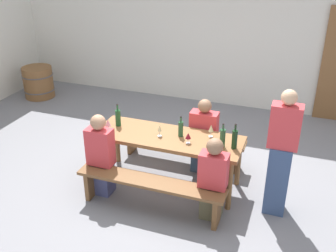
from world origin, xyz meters
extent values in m
plane|color=slate|center=(0.00, 0.00, 0.00)|extent=(24.00, 24.00, 0.00)
cube|color=silver|center=(0.00, 3.23, 1.60)|extent=(14.00, 0.20, 3.20)
cube|color=brown|center=(0.00, 0.00, 0.72)|extent=(2.02, 0.71, 0.05)
cylinder|color=brown|center=(-0.93, -0.29, 0.35)|extent=(0.07, 0.07, 0.70)
cylinder|color=brown|center=(0.93, -0.29, 0.35)|extent=(0.07, 0.07, 0.70)
cylinder|color=brown|center=(-0.93, 0.29, 0.35)|extent=(0.07, 0.07, 0.70)
cylinder|color=brown|center=(0.93, 0.29, 0.35)|extent=(0.07, 0.07, 0.70)
cube|color=brown|center=(0.00, -0.65, 0.43)|extent=(1.92, 0.30, 0.04)
cube|color=brown|center=(-0.86, -0.65, 0.21)|extent=(0.06, 0.24, 0.41)
cube|color=brown|center=(0.86, -0.65, 0.21)|extent=(0.06, 0.24, 0.41)
cube|color=brown|center=(0.00, 0.65, 0.43)|extent=(1.92, 0.30, 0.04)
cube|color=brown|center=(-0.86, 0.65, 0.21)|extent=(0.06, 0.24, 0.41)
cube|color=brown|center=(0.86, 0.65, 0.21)|extent=(0.06, 0.24, 0.41)
cylinder|color=#194723|center=(-0.77, 0.07, 0.87)|extent=(0.08, 0.08, 0.23)
cylinder|color=#194723|center=(-0.77, 0.07, 1.03)|extent=(0.03, 0.03, 0.08)
cylinder|color=black|center=(-0.77, 0.07, 1.07)|extent=(0.03, 0.03, 0.01)
cylinder|color=#234C2D|center=(0.16, 0.06, 0.85)|extent=(0.07, 0.07, 0.21)
cylinder|color=#234C2D|center=(0.16, 0.06, 0.99)|extent=(0.02, 0.02, 0.07)
cylinder|color=black|center=(0.16, 0.06, 1.03)|extent=(0.03, 0.03, 0.01)
cylinder|color=#234C2D|center=(0.75, -0.04, 0.87)|extent=(0.07, 0.07, 0.24)
cylinder|color=#234C2D|center=(0.75, -0.04, 1.03)|extent=(0.02, 0.02, 0.07)
cylinder|color=black|center=(0.75, -0.04, 1.07)|extent=(0.03, 0.03, 0.01)
cylinder|color=#143319|center=(0.90, -0.03, 0.87)|extent=(0.07, 0.07, 0.25)
cylinder|color=#143319|center=(0.90, -0.03, 1.04)|extent=(0.02, 0.02, 0.08)
cylinder|color=black|center=(0.90, -0.03, 1.08)|extent=(0.03, 0.03, 0.01)
cylinder|color=silver|center=(0.55, 0.18, 0.75)|extent=(0.06, 0.06, 0.01)
cylinder|color=silver|center=(0.55, 0.18, 0.79)|extent=(0.01, 0.01, 0.08)
cone|color=beige|center=(0.55, 0.18, 0.88)|extent=(0.07, 0.07, 0.10)
cylinder|color=silver|center=(-0.11, -0.04, 0.75)|extent=(0.06, 0.06, 0.01)
cylinder|color=silver|center=(-0.11, -0.04, 0.79)|extent=(0.01, 0.01, 0.07)
cone|color=beige|center=(-0.11, -0.04, 0.87)|extent=(0.06, 0.06, 0.09)
cylinder|color=silver|center=(-0.81, -0.16, 0.75)|extent=(0.06, 0.06, 0.01)
cylinder|color=silver|center=(-0.81, -0.16, 0.80)|extent=(0.01, 0.01, 0.08)
cone|color=#D18C93|center=(-0.81, -0.16, 0.89)|extent=(0.08, 0.08, 0.10)
cylinder|color=silver|center=(0.67, -0.18, 0.75)|extent=(0.06, 0.06, 0.01)
cylinder|color=silver|center=(0.67, -0.18, 0.79)|extent=(0.01, 0.01, 0.06)
cone|color=beige|center=(0.67, -0.18, 0.86)|extent=(0.07, 0.07, 0.09)
cylinder|color=silver|center=(0.31, -0.10, 0.75)|extent=(0.06, 0.06, 0.01)
cylinder|color=silver|center=(0.31, -0.10, 0.79)|extent=(0.01, 0.01, 0.06)
cone|color=maroon|center=(0.31, -0.10, 0.86)|extent=(0.07, 0.07, 0.08)
cube|color=#3E426C|center=(-0.76, -0.50, 0.23)|extent=(0.26, 0.24, 0.45)
cube|color=#C6383D|center=(-0.76, -0.50, 0.70)|extent=(0.34, 0.20, 0.51)
sphere|color=#A87A5B|center=(-0.76, -0.50, 1.06)|extent=(0.20, 0.20, 0.20)
cube|color=brown|center=(0.76, -0.50, 0.23)|extent=(0.26, 0.24, 0.45)
cube|color=#C6383D|center=(0.76, -0.50, 0.67)|extent=(0.34, 0.20, 0.44)
sphere|color=#846047|center=(0.76, -0.50, 0.99)|extent=(0.20, 0.20, 0.20)
cube|color=#32475D|center=(0.36, 0.50, 0.23)|extent=(0.30, 0.24, 0.45)
cube|color=#C6383D|center=(0.36, 0.50, 0.70)|extent=(0.39, 0.20, 0.49)
sphere|color=#846047|center=(0.36, 0.50, 1.04)|extent=(0.19, 0.19, 0.19)
cube|color=#344971|center=(1.49, -0.12, 0.47)|extent=(0.27, 0.24, 0.93)
cube|color=#C6383D|center=(1.49, -0.12, 1.20)|extent=(0.35, 0.20, 0.54)
sphere|color=tan|center=(1.49, -0.12, 1.56)|extent=(0.18, 0.18, 0.18)
cylinder|color=brown|center=(-3.74, 2.16, 0.33)|extent=(0.62, 0.62, 0.66)
torus|color=#4C4C51|center=(-3.74, 2.16, 0.50)|extent=(0.66, 0.66, 0.02)
torus|color=#4C4C51|center=(-3.74, 2.16, 0.17)|extent=(0.66, 0.66, 0.02)
camera|label=1|loc=(1.61, -4.46, 3.22)|focal=42.44mm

